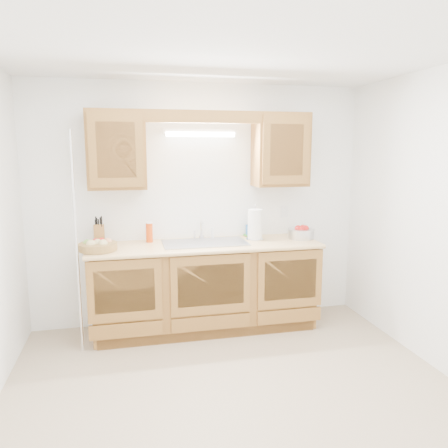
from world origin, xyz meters
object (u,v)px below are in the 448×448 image
object	(u,v)px
knife_block	(99,234)
apple_bowl	(301,233)
paper_towel	(255,225)
fruit_basket	(98,245)

from	to	relation	value
knife_block	apple_bowl	bearing A→B (deg)	-10.74
paper_towel	apple_bowl	size ratio (longest dim) A/B	1.20
fruit_basket	paper_towel	size ratio (longest dim) A/B	1.23
apple_bowl	paper_towel	bearing A→B (deg)	173.90
paper_towel	apple_bowl	distance (m)	0.50
fruit_basket	knife_block	world-z (taller)	knife_block
knife_block	apple_bowl	distance (m)	2.07
apple_bowl	fruit_basket	bearing A→B (deg)	-177.09
fruit_basket	apple_bowl	world-z (taller)	apple_bowl
knife_block	fruit_basket	bearing A→B (deg)	-96.67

